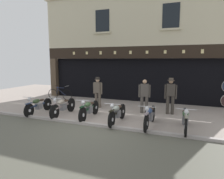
% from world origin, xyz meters
% --- Properties ---
extents(ground, '(23.63, 22.00, 0.18)m').
position_xyz_m(ground, '(0.00, -0.98, -0.04)').
color(ground, '#9F9188').
extents(shop_facade, '(11.93, 4.42, 6.58)m').
position_xyz_m(shop_facade, '(0.00, 6.99, 1.76)').
color(shop_facade, black).
rests_on(shop_facade, ground).
extents(motorcycle_far_left, '(0.62, 1.96, 0.90)m').
position_xyz_m(motorcycle_far_left, '(-3.25, 0.76, 0.41)').
color(motorcycle_far_left, black).
rests_on(motorcycle_far_left, ground).
extents(motorcycle_left, '(0.62, 2.11, 0.93)m').
position_xyz_m(motorcycle_left, '(-1.98, 0.92, 0.43)').
color(motorcycle_left, black).
rests_on(motorcycle_left, ground).
extents(motorcycle_center_left, '(0.62, 2.03, 0.92)m').
position_xyz_m(motorcycle_center_left, '(-0.65, 0.92, 0.43)').
color(motorcycle_center_left, black).
rests_on(motorcycle_center_left, ground).
extents(motorcycle_center, '(0.62, 1.95, 0.92)m').
position_xyz_m(motorcycle_center, '(0.69, 0.74, 0.42)').
color(motorcycle_center, black).
rests_on(motorcycle_center, ground).
extents(motorcycle_center_right, '(0.62, 2.04, 0.92)m').
position_xyz_m(motorcycle_center_right, '(1.99, 0.76, 0.43)').
color(motorcycle_center_right, black).
rests_on(motorcycle_center_right, ground).
extents(motorcycle_right, '(0.62, 2.00, 0.93)m').
position_xyz_m(motorcycle_right, '(3.24, 0.79, 0.43)').
color(motorcycle_right, black).
rests_on(motorcycle_right, ground).
extents(salesman_left, '(0.55, 0.33, 1.62)m').
position_xyz_m(salesman_left, '(-1.20, 2.94, 0.89)').
color(salesman_left, brown).
rests_on(salesman_left, ground).
extents(shopkeeper_center, '(0.55, 0.31, 1.60)m').
position_xyz_m(shopkeeper_center, '(1.35, 2.69, 0.88)').
color(shopkeeper_center, '#47423D').
rests_on(shopkeeper_center, ground).
extents(salesman_right, '(0.56, 0.33, 1.69)m').
position_xyz_m(salesman_right, '(2.52, 2.92, 0.93)').
color(salesman_right, '#38332D').
rests_on(salesman_right, ground).
extents(advert_board_near, '(0.66, 0.03, 1.09)m').
position_xyz_m(advert_board_near, '(-1.53, 5.40, 1.72)').
color(advert_board_near, silver).
extents(leaning_bicycle, '(1.70, 0.50, 0.93)m').
position_xyz_m(leaning_bicycle, '(-4.38, 4.03, 0.36)').
color(leaning_bicycle, black).
rests_on(leaning_bicycle, ground).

